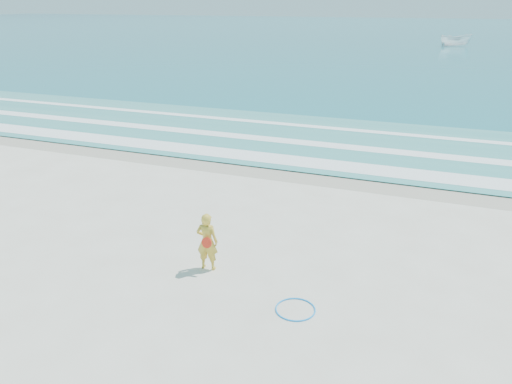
% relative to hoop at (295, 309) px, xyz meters
% --- Properties ---
extents(ground, '(400.00, 400.00, 0.00)m').
position_rel_hoop_xyz_m(ground, '(-2.32, -0.01, -0.02)').
color(ground, silver).
rests_on(ground, ground).
extents(wet_sand, '(400.00, 2.40, 0.00)m').
position_rel_hoop_xyz_m(wet_sand, '(-2.32, 8.99, -0.01)').
color(wet_sand, '#B2A893').
rests_on(wet_sand, ground).
extents(ocean, '(400.00, 190.00, 0.04)m').
position_rel_hoop_xyz_m(ocean, '(-2.32, 104.99, 0.00)').
color(ocean, '#19727F').
rests_on(ocean, ground).
extents(shallow, '(400.00, 10.00, 0.01)m').
position_rel_hoop_xyz_m(shallow, '(-2.32, 13.99, 0.03)').
color(shallow, '#59B7AD').
rests_on(shallow, ocean).
extents(foam_near, '(400.00, 1.40, 0.01)m').
position_rel_hoop_xyz_m(foam_near, '(-2.32, 10.29, 0.04)').
color(foam_near, white).
rests_on(foam_near, shallow).
extents(foam_mid, '(400.00, 0.90, 0.01)m').
position_rel_hoop_xyz_m(foam_mid, '(-2.32, 13.19, 0.04)').
color(foam_mid, white).
rests_on(foam_mid, shallow).
extents(foam_far, '(400.00, 0.60, 0.01)m').
position_rel_hoop_xyz_m(foam_far, '(-2.32, 16.49, 0.04)').
color(foam_far, white).
rests_on(foam_far, shallow).
extents(hoop, '(1.03, 1.03, 0.03)m').
position_rel_hoop_xyz_m(hoop, '(0.00, 0.00, 0.00)').
color(hoop, '#0D91F9').
rests_on(hoop, ground).
extents(boat, '(4.91, 3.18, 1.78)m').
position_rel_hoop_xyz_m(boat, '(2.38, 72.44, 0.91)').
color(boat, white).
rests_on(boat, ocean).
extents(woman, '(0.58, 0.43, 1.51)m').
position_rel_hoop_xyz_m(woman, '(-2.60, 0.95, 0.74)').
color(woman, gold).
rests_on(woman, ground).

